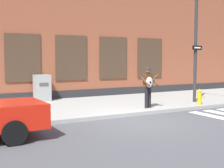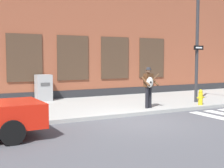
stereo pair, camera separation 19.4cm
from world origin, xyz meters
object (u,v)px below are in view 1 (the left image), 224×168
busker (148,85)px  utility_box (42,88)px  fire_hydrant (199,97)px  traffic_light (216,21)px

busker → utility_box: bearing=127.0°
busker → fire_hydrant: bearing=-7.1°
utility_box → fire_hydrant: 7.54m
busker → fire_hydrant: busker is taller
busker → traffic_light: 4.21m
busker → utility_box: 5.48m
fire_hydrant → traffic_light: bearing=-39.6°
busker → utility_box: (-3.29, 4.37, -0.34)m
busker → utility_box: size_ratio=1.34×
traffic_light → fire_hydrant: 3.45m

